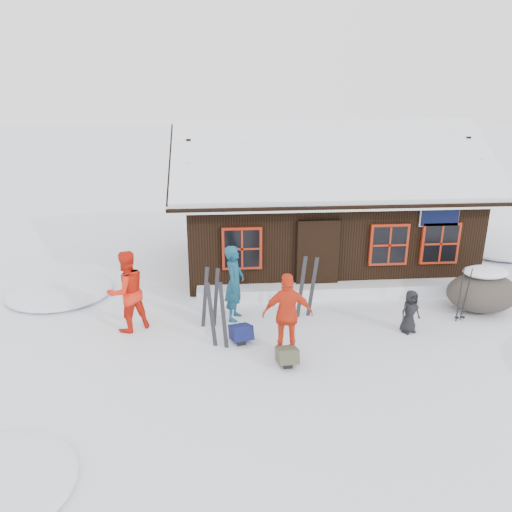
% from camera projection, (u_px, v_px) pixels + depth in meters
% --- Properties ---
extents(ground, '(120.00, 120.00, 0.00)m').
position_uv_depth(ground, '(298.00, 339.00, 11.14)').
color(ground, white).
rests_on(ground, ground).
extents(mountain_hut, '(8.90, 6.09, 4.42)m').
position_uv_depth(mountain_hut, '(321.00, 213.00, 15.42)').
color(mountain_hut, black).
rests_on(mountain_hut, ground).
extents(snow_drift, '(7.60, 0.60, 0.35)m').
position_uv_depth(snow_drift, '(340.00, 290.00, 13.31)').
color(snow_drift, white).
rests_on(snow_drift, ground).
extents(snow_mounds, '(20.60, 13.20, 0.48)m').
position_uv_depth(snow_mounds, '(349.00, 302.00, 13.02)').
color(snow_mounds, white).
rests_on(snow_mounds, ground).
extents(skier_teal, '(0.62, 0.78, 1.85)m').
position_uv_depth(skier_teal, '(234.00, 283.00, 11.79)').
color(skier_teal, navy).
rests_on(skier_teal, ground).
extents(skier_orange_left, '(1.18, 1.12, 1.91)m').
position_uv_depth(skier_orange_left, '(127.00, 291.00, 11.25)').
color(skier_orange_left, red).
rests_on(skier_orange_left, ground).
extents(skier_orange_right, '(1.07, 0.48, 1.79)m').
position_uv_depth(skier_orange_right, '(288.00, 314.00, 10.27)').
color(skier_orange_right, red).
rests_on(skier_orange_right, ground).
extents(skier_crouched, '(0.58, 0.48, 1.02)m').
position_uv_depth(skier_crouched, '(410.00, 312.00, 11.28)').
color(skier_crouched, black).
rests_on(skier_crouched, ground).
extents(boulder, '(1.76, 1.32, 1.03)m').
position_uv_depth(boulder, '(483.00, 291.00, 12.35)').
color(boulder, '#433C35').
rests_on(boulder, ground).
extents(ski_pair_left, '(0.47, 0.14, 1.52)m').
position_uv_depth(ski_pair_left, '(210.00, 298.00, 11.48)').
color(ski_pair_left, black).
rests_on(ski_pair_left, ground).
extents(ski_pair_mid, '(0.46, 0.15, 1.54)m').
position_uv_depth(ski_pair_mid, '(218.00, 316.00, 10.57)').
color(ski_pair_mid, black).
rests_on(ski_pair_mid, ground).
extents(ski_pair_right, '(0.51, 0.14, 1.59)m').
position_uv_depth(ski_pair_right, '(307.00, 288.00, 11.96)').
color(ski_pair_right, black).
rests_on(ski_pair_right, ground).
extents(ski_poles, '(0.25, 0.12, 1.39)m').
position_uv_depth(ski_poles, '(463.00, 295.00, 11.78)').
color(ski_poles, black).
rests_on(ski_poles, ground).
extents(backpack_blue, '(0.55, 0.65, 0.31)m').
position_uv_depth(backpack_blue, '(241.00, 335.00, 10.96)').
color(backpack_blue, '#101648').
rests_on(backpack_blue, ground).
extents(backpack_olive, '(0.43, 0.56, 0.29)m').
position_uv_depth(backpack_olive, '(287.00, 358.00, 10.07)').
color(backpack_olive, '#424330').
rests_on(backpack_olive, ground).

